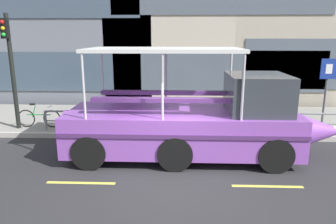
% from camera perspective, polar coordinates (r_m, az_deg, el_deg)
% --- Properties ---
extents(ground_plane, '(120.00, 120.00, 0.00)m').
position_cam_1_polar(ground_plane, '(8.78, 1.02, -11.41)').
color(ground_plane, '#2B2B2D').
extents(sidewalk, '(32.00, 4.80, 0.18)m').
position_cam_1_polar(sidewalk, '(14.03, 1.56, -1.34)').
color(sidewalk, gray).
rests_on(sidewalk, ground_plane).
extents(curb_edge, '(32.00, 0.18, 0.18)m').
position_cam_1_polar(curb_edge, '(11.64, 1.38, -4.51)').
color(curb_edge, '#B2ADA3').
rests_on(curb_edge, ground_plane).
extents(lane_centreline, '(25.80, 0.12, 0.01)m').
position_cam_1_polar(lane_centreline, '(8.27, 0.93, -13.04)').
color(lane_centreline, '#DBD64C').
rests_on(lane_centreline, ground_plane).
extents(curb_guardrail, '(11.63, 0.09, 0.79)m').
position_cam_1_polar(curb_guardrail, '(11.80, 5.24, -1.11)').
color(curb_guardrail, gray).
rests_on(curb_guardrail, sidewalk).
extents(traffic_light_pole, '(0.24, 0.46, 4.35)m').
position_cam_1_polar(traffic_light_pole, '(13.26, -26.71, 8.28)').
color(traffic_light_pole, black).
rests_on(traffic_light_pole, sidewalk).
extents(parking_sign, '(0.60, 0.12, 2.71)m').
position_cam_1_polar(parking_sign, '(13.43, 26.91, 4.92)').
color(parking_sign, '#4C4F54').
rests_on(parking_sign, sidewalk).
extents(leaned_bicycle, '(1.74, 0.46, 0.96)m').
position_cam_1_polar(leaned_bicycle, '(13.44, -22.37, -1.00)').
color(leaned_bicycle, black).
rests_on(leaned_bicycle, sidewalk).
extents(duck_tour_boat, '(8.72, 2.54, 3.37)m').
position_cam_1_polar(duck_tour_boat, '(9.78, 5.47, -1.90)').
color(duck_tour_boat, purple).
rests_on(duck_tour_boat, ground_plane).
extents(pedestrian_near_bow, '(0.25, 0.50, 1.76)m').
position_cam_1_polar(pedestrian_near_bow, '(12.71, 17.16, 1.81)').
color(pedestrian_near_bow, '#47423D').
rests_on(pedestrian_near_bow, sidewalk).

